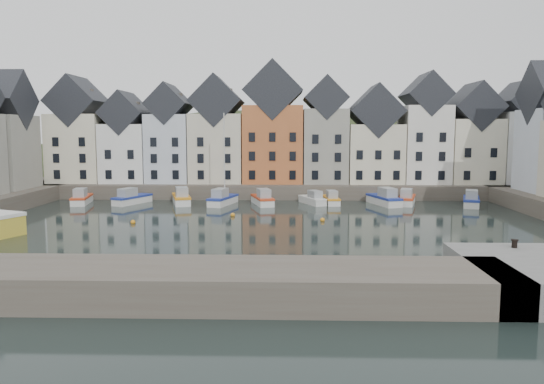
{
  "coord_description": "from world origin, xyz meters",
  "views": [
    {
      "loc": [
        2.13,
        -51.39,
        9.74
      ],
      "look_at": [
        0.53,
        6.0,
        3.04
      ],
      "focal_mm": 35.0,
      "sensor_mm": 36.0,
      "label": 1
    }
  ],
  "objects": [
    {
      "name": "ground",
      "position": [
        0.0,
        0.0,
        0.0
      ],
      "size": [
        260.0,
        260.0,
        0.0
      ],
      "primitive_type": "plane",
      "color": "black",
      "rests_on": "ground"
    },
    {
      "name": "boat_g",
      "position": [
        8.02,
        18.43,
        0.61
      ],
      "size": [
        2.19,
        5.51,
        2.06
      ],
      "rotation": [
        0.0,
        0.0,
        0.1
      ],
      "color": "silver",
      "rests_on": "ground"
    },
    {
      "name": "boat_f",
      "position": [
        5.6,
        18.24,
        0.62
      ],
      "size": [
        3.68,
        5.62,
        2.07
      ],
      "rotation": [
        0.0,
        0.0,
        0.41
      ],
      "color": "silver",
      "rests_on": "ground"
    },
    {
      "name": "boat_d",
      "position": [
        -6.3,
        17.29,
        0.79
      ],
      "size": [
        3.63,
        6.68,
        12.2
      ],
      "rotation": [
        0.0,
        0.0,
        -0.27
      ],
      "color": "silver",
      "rests_on": "ground"
    },
    {
      "name": "boat_c",
      "position": [
        -11.85,
        18.01,
        0.76
      ],
      "size": [
        3.73,
        6.92,
        2.54
      ],
      "rotation": [
        0.0,
        0.0,
        0.27
      ],
      "color": "silver",
      "rests_on": "ground"
    },
    {
      "name": "hillside",
      "position": [
        0.02,
        56.0,
        -17.96
      ],
      "size": [
        153.6,
        70.4,
        64.0
      ],
      "color": "#232E17",
      "rests_on": "ground"
    },
    {
      "name": "far_terrace",
      "position": [
        3.21,
        28.0,
        8.88
      ],
      "size": [
        72.37,
        8.16,
        17.78
      ],
      "color": "beige",
      "rests_on": "far_quay"
    },
    {
      "name": "mooring_bollard",
      "position": [
        17.25,
        -16.5,
        2.31
      ],
      "size": [
        0.48,
        0.48,
        0.56
      ],
      "color": "black",
      "rests_on": "near_quay"
    },
    {
      "name": "boat_h",
      "position": [
        14.95,
        17.78,
        0.77
      ],
      "size": [
        3.9,
        7.04,
        2.58
      ],
      "rotation": [
        0.0,
        0.0,
        0.29
      ],
      "color": "silver",
      "rests_on": "ground"
    },
    {
      "name": "boat_e",
      "position": [
        -1.02,
        17.54,
        0.71
      ],
      "size": [
        3.49,
        6.53,
        2.4
      ],
      "rotation": [
        0.0,
        0.0,
        0.26
      ],
      "color": "silver",
      "rests_on": "ground"
    },
    {
      "name": "mooring_buoys",
      "position": [
        -4.0,
        5.33,
        0.15
      ],
      "size": [
        20.5,
        5.5,
        0.5
      ],
      "color": "orange",
      "rests_on": "ground"
    },
    {
      "name": "boat_j",
      "position": [
        25.93,
        16.92,
        0.71
      ],
      "size": [
        3.79,
        6.52,
        2.39
      ],
      "rotation": [
        0.0,
        0.0,
        -0.32
      ],
      "color": "silver",
      "rests_on": "ground"
    },
    {
      "name": "boat_b",
      "position": [
        -18.52,
        17.84,
        0.71
      ],
      "size": [
        4.25,
        6.46,
        2.38
      ],
      "rotation": [
        0.0,
        0.0,
        -0.41
      ],
      "color": "silver",
      "rests_on": "ground"
    },
    {
      "name": "boat_i",
      "position": [
        17.99,
        18.37,
        0.7
      ],
      "size": [
        3.57,
        6.43,
        2.36
      ],
      "rotation": [
        0.0,
        0.0,
        -0.29
      ],
      "color": "silver",
      "rests_on": "ground"
    },
    {
      "name": "far_quay",
      "position": [
        0.0,
        30.0,
        1.0
      ],
      "size": [
        90.0,
        16.0,
        2.0
      ],
      "primitive_type": "cube",
      "color": "#4F463C",
      "rests_on": "ground"
    },
    {
      "name": "boat_a",
      "position": [
        -25.14,
        17.64,
        0.7
      ],
      "size": [
        2.98,
        6.4,
        2.37
      ],
      "rotation": [
        0.0,
        0.0,
        0.18
      ],
      "color": "silver",
      "rests_on": "ground"
    },
    {
      "name": "near_wall",
      "position": [
        -10.0,
        -22.0,
        1.0
      ],
      "size": [
        50.0,
        6.0,
        2.0
      ],
      "primitive_type": "cube",
      "color": "#4F463C",
      "rests_on": "ground"
    }
  ]
}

